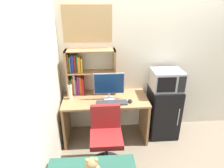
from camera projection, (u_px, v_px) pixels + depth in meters
name	position (u px, v px, depth m)	size (l,w,h in m)	color
wall_back	(184.00, 55.00, 3.20)	(6.40, 0.04, 2.60)	silver
wall_left	(22.00, 112.00, 1.58)	(0.04, 4.40, 2.60)	silver
desk	(106.00, 110.00, 3.12)	(1.30, 0.63, 0.73)	#997047
hutch_bookshelf	(84.00, 72.00, 3.07)	(0.76, 0.22, 0.71)	#997047
monitor	(109.00, 85.00, 2.92)	(0.46, 0.17, 0.42)	#B7B7BC
keyboard	(112.00, 103.00, 2.88)	(0.45, 0.15, 0.02)	#333338
computer_mouse	(130.00, 101.00, 2.91)	(0.06, 0.10, 0.04)	black
water_bottle	(70.00, 92.00, 2.97)	(0.06, 0.06, 0.26)	silver
mini_fridge	(163.00, 112.00, 3.26)	(0.47, 0.49, 0.84)	black
microwave	(167.00, 80.00, 3.04)	(0.46, 0.39, 0.31)	#ADADB2
desk_chair	(106.00, 141.00, 2.62)	(0.48, 0.48, 0.87)	black
wall_corkboard	(87.00, 24.00, 2.87)	(0.72, 0.02, 0.53)	tan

